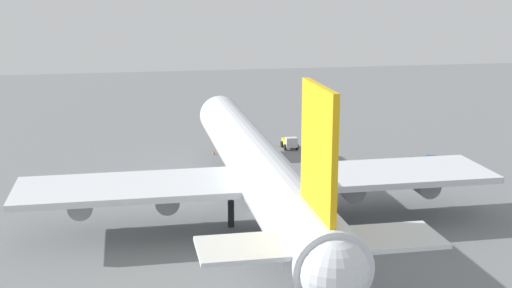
# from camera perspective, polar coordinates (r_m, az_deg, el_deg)

# --- Properties ---
(ground_plane) EXTENTS (263.66, 263.66, 0.00)m
(ground_plane) POSITION_cam_1_polar(r_m,az_deg,el_deg) (80.24, -0.00, -5.96)
(ground_plane) COLOR slate
(cargo_airplane) EXTENTS (65.92, 52.55, 19.04)m
(cargo_airplane) POSITION_cam_1_polar(r_m,az_deg,el_deg) (78.15, 0.04, -1.89)
(cargo_airplane) COLOR silver
(cargo_airplane) RESTS_ON ground_plane
(maintenance_van) EXTENTS (4.20, 4.27, 2.50)m
(maintenance_van) POSITION_cam_1_polar(r_m,az_deg,el_deg) (100.29, 13.55, -1.63)
(maintenance_van) COLOR #2D5193
(maintenance_van) RESTS_ON ground_plane
(fuel_truck) EXTENTS (3.62, 2.29, 2.06)m
(fuel_truck) POSITION_cam_1_polar(r_m,az_deg,el_deg) (111.42, 2.81, 0.14)
(fuel_truck) COLOR silver
(fuel_truck) RESTS_ON ground_plane
(pushback_tractor) EXTENTS (4.31, 4.42, 2.09)m
(pushback_tractor) POSITION_cam_1_polar(r_m,az_deg,el_deg) (96.13, 10.06, -2.21)
(pushback_tractor) COLOR silver
(pushback_tractor) RESTS_ON ground_plane
(safety_cone_nose) EXTENTS (0.45, 0.45, 0.64)m
(safety_cone_nose) POSITION_cam_1_polar(r_m,az_deg,el_deg) (108.08, -3.52, -0.68)
(safety_cone_nose) COLOR orange
(safety_cone_nose) RESTS_ON ground_plane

